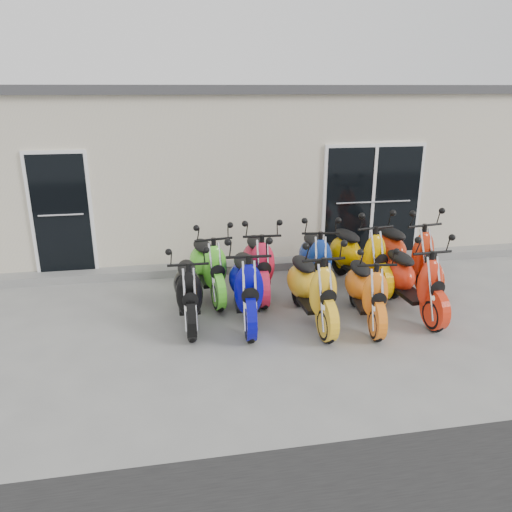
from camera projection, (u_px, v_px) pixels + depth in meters
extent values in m
plane|color=gray|center=(263.00, 314.00, 7.68)|extent=(80.00, 80.00, 0.00)
cube|color=beige|center=(222.00, 162.00, 12.01)|extent=(14.00, 6.00, 3.20)
cube|color=#3F3F42|center=(220.00, 89.00, 11.47)|extent=(14.20, 6.20, 0.16)
cube|color=gray|center=(243.00, 266.00, 9.54)|extent=(14.00, 0.40, 0.15)
cube|color=black|center=(61.00, 211.00, 8.76)|extent=(1.07, 0.08, 2.22)
cube|color=black|center=(372.00, 198.00, 9.74)|extent=(2.02, 0.08, 2.22)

